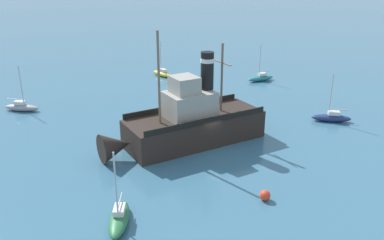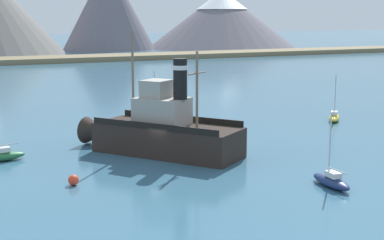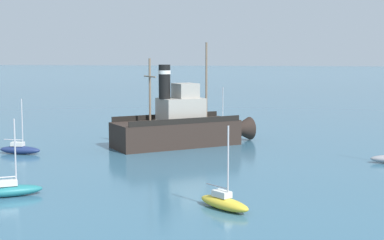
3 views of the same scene
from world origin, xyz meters
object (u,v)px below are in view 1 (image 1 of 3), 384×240
(sailboat_green, at_px, (119,218))
(sailboat_yellow, at_px, (162,73))
(sailboat_navy, at_px, (331,117))
(sailboat_grey, at_px, (22,107))
(old_tugboat, at_px, (189,123))
(sailboat_teal, at_px, (261,78))
(mooring_buoy, at_px, (265,195))

(sailboat_green, xyz_separation_m, sailboat_yellow, (34.53, 3.08, 0.00))
(sailboat_green, distance_m, sailboat_navy, 24.92)
(sailboat_green, height_order, sailboat_grey, same)
(old_tugboat, xyz_separation_m, sailboat_green, (-12.22, 2.89, -1.40))
(old_tugboat, distance_m, sailboat_teal, 22.46)
(sailboat_yellow, distance_m, mooring_buoy, 33.23)
(old_tugboat, xyz_separation_m, sailboat_yellow, (22.31, 5.97, -1.40))
(sailboat_teal, height_order, mooring_buoy, sailboat_teal)
(sailboat_grey, relative_size, mooring_buoy, 6.85)
(sailboat_yellow, bearing_deg, sailboat_grey, 141.30)
(sailboat_green, height_order, mooring_buoy, sailboat_green)
(old_tugboat, bearing_deg, sailboat_yellow, 14.98)
(old_tugboat, relative_size, sailboat_navy, 2.79)
(sailboat_green, relative_size, mooring_buoy, 6.85)
(sailboat_grey, bearing_deg, mooring_buoy, -122.13)
(mooring_buoy, bearing_deg, sailboat_teal, -3.04)
(sailboat_teal, height_order, sailboat_navy, same)
(sailboat_grey, distance_m, mooring_buoy, 28.88)
(sailboat_teal, height_order, sailboat_grey, same)
(sailboat_green, bearing_deg, sailboat_teal, -17.34)
(sailboat_yellow, bearing_deg, sailboat_teal, -95.03)
(sailboat_yellow, relative_size, sailboat_grey, 1.00)
(sailboat_green, xyz_separation_m, sailboat_grey, (18.87, 15.63, 0.00))
(sailboat_teal, distance_m, sailboat_grey, 29.79)
(sailboat_navy, bearing_deg, sailboat_yellow, 51.02)
(mooring_buoy, bearing_deg, sailboat_yellow, 21.01)
(old_tugboat, relative_size, sailboat_teal, 2.79)
(sailboat_green, xyz_separation_m, sailboat_navy, (18.75, -16.41, 0.00))
(sailboat_green, bearing_deg, sailboat_yellow, 5.10)
(sailboat_yellow, height_order, mooring_buoy, sailboat_yellow)
(sailboat_teal, xyz_separation_m, mooring_buoy, (-29.83, 1.58, -0.07))
(sailboat_green, relative_size, sailboat_navy, 1.00)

